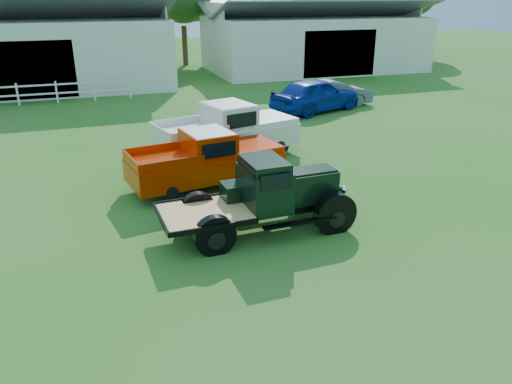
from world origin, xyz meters
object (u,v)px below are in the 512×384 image
object	(u,v)px
vintage_flatbed	(261,196)
misc_car_blue	(316,95)
red_pickup	(206,159)
misc_car_grey	(334,93)
white_pickup	(226,132)

from	to	relation	value
vintage_flatbed	misc_car_blue	size ratio (longest dim) A/B	0.97
red_pickup	misc_car_blue	size ratio (longest dim) A/B	0.99
red_pickup	misc_car_blue	bearing A→B (deg)	38.03
misc_car_blue	misc_car_grey	world-z (taller)	misc_car_blue
vintage_flatbed	misc_car_grey	bearing A→B (deg)	53.88
red_pickup	vintage_flatbed	bearing A→B (deg)	-90.42
vintage_flatbed	misc_car_grey	size ratio (longest dim) A/B	1.17
red_pickup	misc_car_grey	bearing A→B (deg)	35.79
white_pickup	misc_car_blue	distance (m)	8.88
vintage_flatbed	white_pickup	size ratio (longest dim) A/B	0.89
red_pickup	misc_car_grey	distance (m)	13.34
vintage_flatbed	white_pickup	distance (m)	6.21
white_pickup	misc_car_blue	world-z (taller)	white_pickup
misc_car_blue	white_pickup	bearing A→B (deg)	113.29
white_pickup	misc_car_blue	xyz separation A→B (m)	(6.52, 6.03, -0.15)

